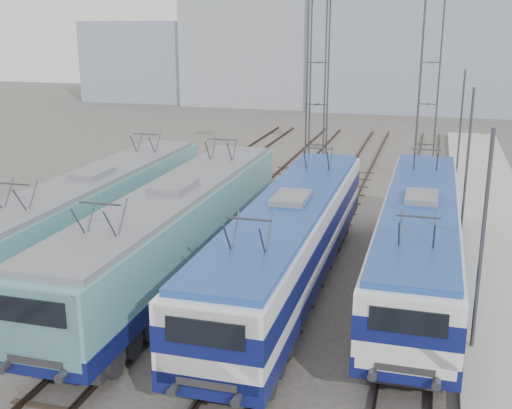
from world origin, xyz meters
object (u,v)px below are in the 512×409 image
at_px(catenary_tower_west, 318,77).
at_px(mast_front, 482,247).
at_px(locomotive_far_left, 92,208).
at_px(mast_rear, 461,125).
at_px(mast_mid, 467,163).
at_px(catenary_tower_east, 430,77).
at_px(locomotive_center_right, 289,238).
at_px(locomotive_far_right, 419,235).
at_px(locomotive_center_left, 173,228).

height_order(catenary_tower_west, mast_front, catenary_tower_west).
distance_m(locomotive_far_left, mast_rear, 24.82).
xyz_separation_m(catenary_tower_west, mast_mid, (8.60, -8.00, -3.14)).
bearing_deg(locomotive_far_left, catenary_tower_east, 52.80).
xyz_separation_m(locomotive_center_right, catenary_tower_east, (4.25, 19.32, 4.35)).
xyz_separation_m(locomotive_far_left, locomotive_center_right, (9.00, -1.86, 0.10)).
relative_size(locomotive_far_left, catenary_tower_east, 1.47).
distance_m(locomotive_far_left, mast_mid, 17.12).
distance_m(locomotive_far_right, catenary_tower_east, 18.09).
xyz_separation_m(locomotive_far_left, catenary_tower_west, (6.75, 15.46, 4.44)).
bearing_deg(locomotive_center_right, catenary_tower_west, 97.40).
xyz_separation_m(catenary_tower_east, mast_rear, (2.10, 2.00, -3.14)).
height_order(locomotive_far_left, locomotive_center_right, locomotive_center_right).
height_order(locomotive_center_left, locomotive_center_right, locomotive_center_left).
bearing_deg(locomotive_center_left, mast_rear, 63.04).
bearing_deg(locomotive_far_left, locomotive_far_right, -0.36).
xyz_separation_m(locomotive_far_left, locomotive_far_right, (13.50, -0.08, 0.03)).
distance_m(locomotive_center_right, mast_mid, 11.34).
bearing_deg(mast_mid, mast_front, -90.00).
relative_size(locomotive_far_left, locomotive_far_right, 1.01).
bearing_deg(locomotive_center_left, locomotive_far_left, 157.43).
relative_size(locomotive_far_left, locomotive_center_right, 0.98).
height_order(locomotive_center_left, mast_rear, mast_rear).
bearing_deg(mast_mid, mast_rear, 90.00).
bearing_deg(mast_rear, catenary_tower_west, -155.06).
bearing_deg(mast_front, mast_mid, 90.00).
distance_m(locomotive_far_left, locomotive_center_left, 4.87).
bearing_deg(locomotive_far_left, mast_front, -16.48).
height_order(locomotive_far_left, mast_mid, mast_mid).
bearing_deg(catenary_tower_east, mast_front, -84.55).
height_order(locomotive_far_left, mast_front, mast_front).
relative_size(locomotive_center_left, mast_front, 2.64).
distance_m(locomotive_center_left, locomotive_center_right, 4.50).
xyz_separation_m(locomotive_far_left, mast_mid, (15.35, 7.46, 1.30)).
bearing_deg(locomotive_far_left, catenary_tower_west, 66.41).
distance_m(locomotive_center_right, catenary_tower_west, 18.00).
bearing_deg(locomotive_center_right, mast_rear, 73.42).
height_order(locomotive_far_left, catenary_tower_east, catenary_tower_east).
height_order(locomotive_far_right, mast_rear, mast_rear).
xyz_separation_m(locomotive_center_left, locomotive_center_right, (4.50, 0.01, -0.01)).
distance_m(catenary_tower_west, mast_front, 22.00).
bearing_deg(mast_front, locomotive_center_right, 157.14).
height_order(catenary_tower_west, mast_mid, catenary_tower_west).
xyz_separation_m(locomotive_center_right, mast_mid, (6.35, 9.32, 1.21)).
relative_size(locomotive_far_right, mast_front, 2.49).
bearing_deg(mast_mid, catenary_tower_west, 137.07).
bearing_deg(catenary_tower_east, locomotive_center_left, -114.36).
bearing_deg(locomotive_center_left, catenary_tower_west, 82.60).
xyz_separation_m(catenary_tower_west, mast_front, (8.60, -20.00, -3.14)).
bearing_deg(locomotive_far_left, mast_rear, 51.73).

